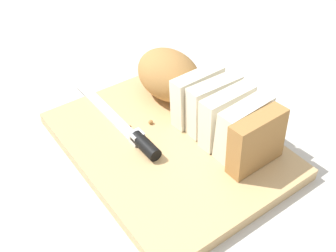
{
  "coord_description": "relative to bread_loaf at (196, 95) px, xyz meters",
  "views": [
    {
      "loc": [
        0.4,
        -0.29,
        0.47
      ],
      "look_at": [
        0.0,
        0.0,
        0.05
      ],
      "focal_mm": 43.01,
      "sensor_mm": 36.0,
      "label": 1
    }
  ],
  "objects": [
    {
      "name": "crumb_near_loaf",
      "position": [
        0.0,
        -0.13,
        -0.04
      ],
      "size": [
        0.0,
        0.0,
        0.0
      ],
      "primitive_type": "sphere",
      "color": "#A8753D",
      "rests_on": "cutting_board"
    },
    {
      "name": "bread_loaf",
      "position": [
        0.0,
        0.0,
        0.0
      ],
      "size": [
        0.31,
        0.11,
        0.09
      ],
      "rotation": [
        0.0,
        0.0,
        0.03
      ],
      "color": "#A8753D",
      "rests_on": "cutting_board"
    },
    {
      "name": "bread_knife",
      "position": [
        -0.02,
        -0.12,
        -0.04
      ],
      "size": [
        0.29,
        0.02,
        0.02
      ],
      "rotation": [
        0.0,
        0.0,
        3.15
      ],
      "color": "silver",
      "rests_on": "cutting_board"
    },
    {
      "name": "crumb_near_knife",
      "position": [
        -0.03,
        -0.08,
        -0.04
      ],
      "size": [
        0.01,
        0.01,
        0.01
      ],
      "primitive_type": "sphere",
      "color": "#A8753D",
      "rests_on": "cutting_board"
    },
    {
      "name": "crumb_stray_left",
      "position": [
        -0.04,
        -0.11,
        -0.04
      ],
      "size": [
        0.0,
        0.0,
        0.0
      ],
      "primitive_type": "sphere",
      "color": "#A8753D",
      "rests_on": "cutting_board"
    },
    {
      "name": "cutting_board",
      "position": [
        0.03,
        -0.08,
        -0.05
      ],
      "size": [
        0.38,
        0.29,
        0.02
      ],
      "primitive_type": "cube",
      "rotation": [
        0.0,
        0.0,
        -0.0
      ],
      "color": "tan",
      "rests_on": "ground_plane"
    },
    {
      "name": "ground_plane",
      "position": [
        0.03,
        -0.08,
        -0.06
      ],
      "size": [
        3.0,
        3.0,
        0.0
      ],
      "primitive_type": "plane",
      "color": "beige"
    }
  ]
}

